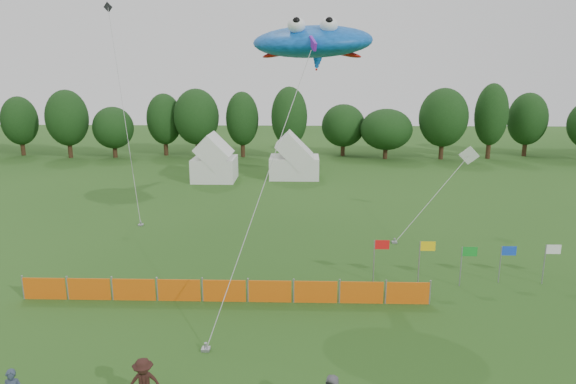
{
  "coord_description": "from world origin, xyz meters",
  "views": [
    {
      "loc": [
        0.59,
        -13.81,
        9.94
      ],
      "look_at": [
        0.0,
        6.0,
        5.2
      ],
      "focal_mm": 32.0,
      "sensor_mm": 36.0,
      "label": 1
    }
  ],
  "objects_px": {
    "barrier_fence": "(224,291)",
    "tent_left": "(214,162)",
    "tent_right": "(294,160)",
    "spectator_c": "(144,384)",
    "stingray_kite": "(313,43)"
  },
  "relations": [
    {
      "from": "barrier_fence",
      "to": "tent_left",
      "type": "bearing_deg",
      "value": 100.49
    },
    {
      "from": "tent_right",
      "to": "barrier_fence",
      "type": "xyz_separation_m",
      "value": [
        -2.61,
        -26.73,
        -1.16
      ]
    },
    {
      "from": "spectator_c",
      "to": "barrier_fence",
      "type": "bearing_deg",
      "value": 69.38
    },
    {
      "from": "tent_right",
      "to": "barrier_fence",
      "type": "height_order",
      "value": "tent_right"
    },
    {
      "from": "barrier_fence",
      "to": "spectator_c",
      "type": "xyz_separation_m",
      "value": [
        -1.27,
        -7.39,
        0.33
      ]
    },
    {
      "from": "tent_right",
      "to": "spectator_c",
      "type": "distance_m",
      "value": 34.35
    },
    {
      "from": "tent_left",
      "to": "stingray_kite",
      "type": "bearing_deg",
      "value": -67.22
    },
    {
      "from": "spectator_c",
      "to": "stingray_kite",
      "type": "height_order",
      "value": "stingray_kite"
    },
    {
      "from": "tent_left",
      "to": "stingray_kite",
      "type": "distance_m",
      "value": 23.98
    },
    {
      "from": "tent_left",
      "to": "spectator_c",
      "type": "relative_size",
      "value": 2.36
    },
    {
      "from": "tent_left",
      "to": "spectator_c",
      "type": "height_order",
      "value": "tent_left"
    },
    {
      "from": "tent_left",
      "to": "tent_right",
      "type": "distance_m",
      "value": 7.43
    },
    {
      "from": "tent_right",
      "to": "tent_left",
      "type": "bearing_deg",
      "value": -169.15
    },
    {
      "from": "tent_left",
      "to": "barrier_fence",
      "type": "xyz_separation_m",
      "value": [
        4.69,
        -25.34,
        -1.24
      ]
    },
    {
      "from": "tent_left",
      "to": "tent_right",
      "type": "height_order",
      "value": "tent_left"
    }
  ]
}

